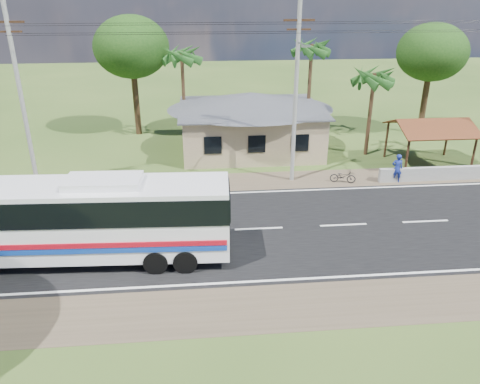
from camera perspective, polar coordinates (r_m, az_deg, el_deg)
The scene contains 14 objects.
ground at distance 24.37m, azimuth 2.30°, elevation -4.52°, with size 120.00×120.00×0.00m, color #2F4C1B.
road at distance 24.37m, azimuth 2.30°, elevation -4.50°, with size 120.00×16.00×0.03m.
house at distance 35.62m, azimuth 1.27°, elevation 9.28°, with size 12.40×10.00×5.00m.
waiting_shed at distance 34.90m, azimuth 22.31°, elevation 7.35°, with size 5.20×4.48×3.35m.
concrete_barrier at distance 32.68m, azimuth 22.33°, elevation 2.07°, with size 7.00×0.30×0.90m, color #9E9E99.
utility_poles at distance 28.90m, azimuth 6.17°, elevation 12.10°, with size 32.80×2.22×11.00m.
palm_near at distance 35.07m, azimuth 16.03°, elevation 13.30°, with size 2.80×2.80×6.70m.
palm_mid at distance 38.09m, azimuth 8.72°, elevation 16.89°, with size 2.80×2.80×8.20m.
palm_far at distance 37.60m, azimuth -7.12°, elevation 16.15°, with size 2.80×2.80×7.70m.
tree_behind_house at distance 39.84m, azimuth -13.10°, elevation 16.80°, with size 6.00×6.00×9.61m.
tree_behind_shed at distance 42.09m, azimuth 22.37°, elevation 15.44°, with size 5.60×5.60×9.02m.
coach_bus at distance 21.81m, azimuth -18.61°, elevation -2.63°, with size 13.11×3.36×4.03m.
motorcycle at distance 30.60m, azimuth 12.42°, elevation 1.88°, with size 0.56×1.61×0.85m, color black.
person at distance 31.41m, azimuth 18.61°, elevation 2.76°, with size 0.69×0.45×1.89m, color navy.
Camera 1 is at (-2.94, -21.27, 11.54)m, focal length 35.00 mm.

